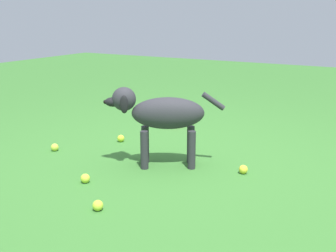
% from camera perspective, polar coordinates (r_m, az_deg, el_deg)
% --- Properties ---
extents(ground, '(14.00, 14.00, 0.00)m').
position_cam_1_polar(ground, '(3.27, 1.99, -5.32)').
color(ground, '#38722D').
extents(dog, '(0.51, 0.82, 0.62)m').
position_cam_1_polar(dog, '(3.13, -0.99, 1.61)').
color(dog, '#2D2D33').
rests_on(dog, ground).
extents(tennis_ball_0, '(0.07, 0.07, 0.07)m').
position_cam_1_polar(tennis_ball_0, '(2.57, -9.70, -10.80)').
color(tennis_ball_0, '#BFDF37').
rests_on(tennis_ball_0, ground).
extents(tennis_ball_1, '(0.07, 0.07, 0.07)m').
position_cam_1_polar(tennis_ball_1, '(2.98, -11.40, -7.13)').
color(tennis_ball_1, '#C6E339').
rests_on(tennis_ball_1, ground).
extents(tennis_ball_2, '(0.07, 0.07, 0.07)m').
position_cam_1_polar(tennis_ball_2, '(3.13, 10.40, -5.94)').
color(tennis_ball_2, yellow).
rests_on(tennis_ball_2, ground).
extents(tennis_ball_3, '(0.07, 0.07, 0.07)m').
position_cam_1_polar(tennis_ball_3, '(3.85, -6.55, -1.71)').
color(tennis_ball_3, '#C4DB32').
rests_on(tennis_ball_3, ground).
extents(tennis_ball_4, '(0.07, 0.07, 0.07)m').
position_cam_1_polar(tennis_ball_4, '(3.70, -15.42, -2.86)').
color(tennis_ball_4, '#C4D840').
rests_on(tennis_ball_4, ground).
extents(water_bowl, '(0.22, 0.22, 0.06)m').
position_cam_1_polar(water_bowl, '(4.38, 0.96, 0.49)').
color(water_bowl, red).
rests_on(water_bowl, ground).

